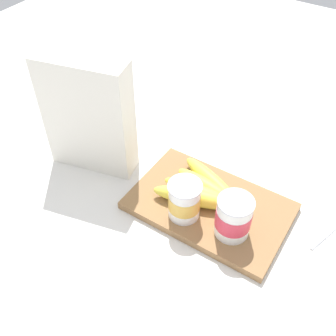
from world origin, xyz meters
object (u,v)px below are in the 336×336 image
(yogurt_cup_back, at_px, (184,200))
(yogurt_cup_front, at_px, (233,217))
(cutting_board, at_px, (209,206))
(cereal_box, at_px, (88,116))
(banana_bunch, at_px, (204,190))

(yogurt_cup_back, bearing_deg, yogurt_cup_front, -172.43)
(cutting_board, relative_size, yogurt_cup_back, 3.83)
(cereal_box, distance_m, banana_bunch, 0.30)
(cereal_box, relative_size, yogurt_cup_back, 3.18)
(yogurt_cup_back, bearing_deg, banana_bunch, -98.05)
(cutting_board, distance_m, yogurt_cup_front, 0.10)
(cutting_board, distance_m, cereal_box, 0.33)
(cutting_board, height_order, yogurt_cup_back, yogurt_cup_back)
(banana_bunch, bearing_deg, cereal_box, 5.96)
(cereal_box, bearing_deg, banana_bunch, 172.41)
(cereal_box, distance_m, yogurt_cup_back, 0.29)
(yogurt_cup_back, bearing_deg, cutting_board, -120.41)
(banana_bunch, bearing_deg, cutting_board, 152.82)
(cutting_board, distance_m, banana_bunch, 0.04)
(cutting_board, bearing_deg, banana_bunch, -27.18)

